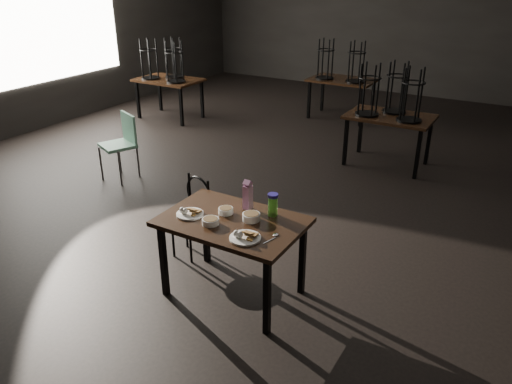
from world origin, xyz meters
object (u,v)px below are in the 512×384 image
Objects in this scene: main_table at (232,228)px; water_bottle at (273,204)px; bentwood_chair at (192,210)px; school_chair at (122,140)px; juice_carton at (248,196)px.

water_bottle reaches higher than main_table.
main_table is 1.46× the size of bentwood_chair.
main_table is 3.15m from school_chair.
main_table is at bearing -91.14° from juice_carton.
water_bottle reaches higher than bentwood_chair.
main_table is at bearing -136.09° from water_bottle.
juice_carton is (0.00, 0.25, 0.21)m from main_table.
bentwood_chair is 0.91× the size of school_chair.
school_chair reaches higher than bentwood_chair.
main_table is 0.32m from juice_carton.
bentwood_chair is (-0.74, 0.14, -0.39)m from juice_carton.
water_bottle is 3.29m from school_chair.
juice_carton is at bearing 2.82° from bentwood_chair.
bentwood_chair is (-0.74, 0.39, -0.18)m from main_table.
bentwood_chair is at bearing 171.73° from water_bottle.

